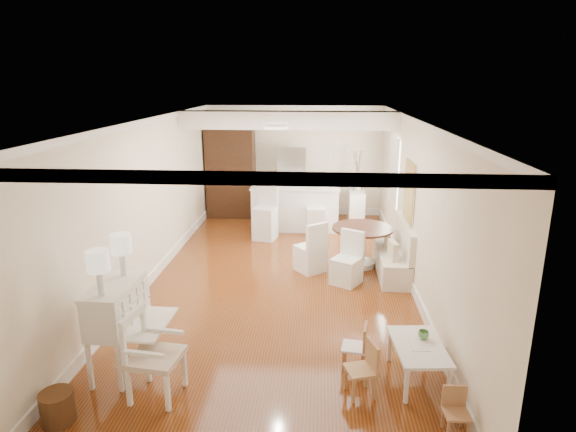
# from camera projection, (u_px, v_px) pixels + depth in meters

# --- Properties ---
(room) EXTENTS (9.00, 9.04, 2.82)m
(room) POSITION_uv_depth(u_px,v_px,m) (283.00, 167.00, 8.20)
(room) COLOR brown
(room) RESTS_ON ground
(secretary_bureau) EXTENTS (0.92, 0.94, 1.14)m
(secretary_bureau) POSITION_uv_depth(u_px,v_px,m) (118.00, 328.00, 5.72)
(secretary_bureau) COLOR white
(secretary_bureau) RESTS_ON ground
(gustavian_armchair) EXTENTS (0.64, 0.64, 1.00)m
(gustavian_armchair) POSITION_uv_depth(u_px,v_px,m) (155.00, 356.00, 5.27)
(gustavian_armchair) COLOR white
(gustavian_armchair) RESTS_ON ground
(wicker_basket) EXTENTS (0.41, 0.41, 0.34)m
(wicker_basket) POSITION_uv_depth(u_px,v_px,m) (58.00, 407.00, 4.94)
(wicker_basket) COLOR #55331A
(wicker_basket) RESTS_ON ground
(kids_table) EXTENTS (0.63, 0.97, 0.46)m
(kids_table) POSITION_uv_depth(u_px,v_px,m) (417.00, 363.00, 5.62)
(kids_table) COLOR silver
(kids_table) RESTS_ON ground
(kids_chair_a) EXTENTS (0.39, 0.39, 0.65)m
(kids_chair_a) POSITION_uv_depth(u_px,v_px,m) (361.00, 369.00, 5.33)
(kids_chair_a) COLOR tan
(kids_chair_a) RESTS_ON ground
(kids_chair_b) EXTENTS (0.33, 0.33, 0.60)m
(kids_chair_b) POSITION_uv_depth(u_px,v_px,m) (354.00, 346.00, 5.83)
(kids_chair_b) COLOR #AF784F
(kids_chair_b) RESTS_ON ground
(kids_chair_c) EXTENTS (0.25, 0.25, 0.50)m
(kids_chair_c) POSITION_uv_depth(u_px,v_px,m) (456.00, 413.00, 4.74)
(kids_chair_c) COLOR #AD784F
(kids_chair_c) RESTS_ON ground
(banquette) EXTENTS (0.52, 1.60, 0.98)m
(banquette) POSITION_uv_depth(u_px,v_px,m) (392.00, 249.00, 8.65)
(banquette) COLOR silver
(banquette) RESTS_ON ground
(dining_table) EXTENTS (1.15, 1.15, 0.77)m
(dining_table) POSITION_uv_depth(u_px,v_px,m) (362.00, 247.00, 9.05)
(dining_table) COLOR #482417
(dining_table) RESTS_ON ground
(slip_chair_near) EXTENTS (0.61, 0.61, 0.92)m
(slip_chair_near) POSITION_uv_depth(u_px,v_px,m) (347.00, 258.00, 8.26)
(slip_chair_near) COLOR white
(slip_chair_near) RESTS_ON ground
(slip_chair_far) EXTENTS (0.65, 0.65, 0.96)m
(slip_chair_far) POSITION_uv_depth(u_px,v_px,m) (310.00, 246.00, 8.81)
(slip_chair_far) COLOR white
(slip_chair_far) RESTS_ON ground
(breakfast_counter) EXTENTS (2.05, 0.65, 1.03)m
(breakfast_counter) POSITION_uv_depth(u_px,v_px,m) (295.00, 208.00, 11.26)
(breakfast_counter) COLOR white
(breakfast_counter) RESTS_ON ground
(bar_stool_left) EXTENTS (0.56, 0.56, 1.16)m
(bar_stool_left) POSITION_uv_depth(u_px,v_px,m) (265.00, 214.00, 10.56)
(bar_stool_left) COLOR silver
(bar_stool_left) RESTS_ON ground
(bar_stool_right) EXTENTS (0.44, 0.44, 1.01)m
(bar_stool_right) POSITION_uv_depth(u_px,v_px,m) (315.00, 213.00, 10.89)
(bar_stool_right) COLOR white
(bar_stool_right) RESTS_ON ground
(pantry_cabinet) EXTENTS (1.20, 0.60, 2.30)m
(pantry_cabinet) POSITION_uv_depth(u_px,v_px,m) (231.00, 172.00, 12.24)
(pantry_cabinet) COLOR #381E11
(pantry_cabinet) RESTS_ON ground
(fridge) EXTENTS (0.75, 0.65, 1.80)m
(fridge) POSITION_uv_depth(u_px,v_px,m) (305.00, 183.00, 12.15)
(fridge) COLOR silver
(fridge) RESTS_ON ground
(sideboard) EXTENTS (0.38, 0.83, 0.79)m
(sideboard) POSITION_uv_depth(u_px,v_px,m) (356.00, 207.00, 11.89)
(sideboard) COLOR white
(sideboard) RESTS_ON ground
(pencil_cup) EXTENTS (0.13, 0.13, 0.10)m
(pencil_cup) POSITION_uv_depth(u_px,v_px,m) (423.00, 335.00, 5.68)
(pencil_cup) COLOR #63A05D
(pencil_cup) RESTS_ON kids_table
(branch_vase) EXTENTS (0.23, 0.23, 0.19)m
(branch_vase) POSITION_uv_depth(u_px,v_px,m) (357.00, 187.00, 11.78)
(branch_vase) COLOR white
(branch_vase) RESTS_ON sideboard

